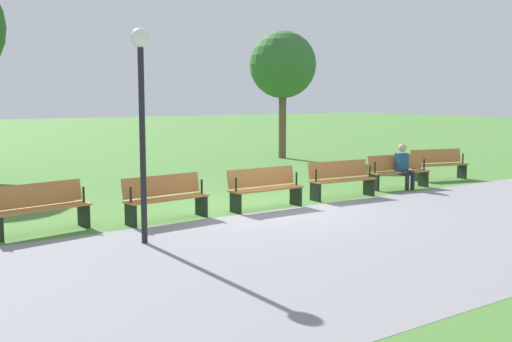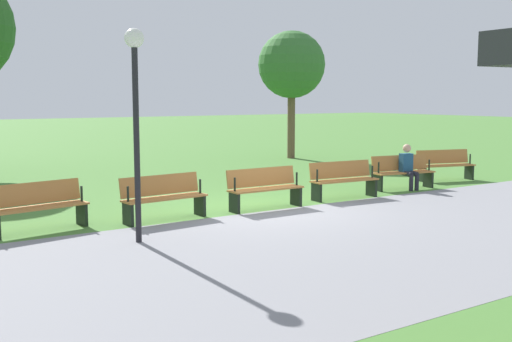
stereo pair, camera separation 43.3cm
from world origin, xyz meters
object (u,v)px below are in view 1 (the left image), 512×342
(bench_0, at_px, (438,164))
(bench_2, at_px, (341,179))
(bench_3, at_px, (265,187))
(bench_5, at_px, (41,207))
(bench_1, at_px, (398,171))
(tree_0, at_px, (283,65))
(bench_4, at_px, (165,197))
(person_seated, at_px, (404,165))
(lamp_post, at_px, (141,93))

(bench_0, xyz_separation_m, bench_2, (4.66, 0.81, 0.00))
(bench_3, height_order, bench_5, same)
(bench_2, bearing_deg, bench_3, 7.42)
(bench_0, bearing_deg, bench_3, 22.26)
(bench_3, bearing_deg, bench_2, -177.54)
(bench_1, height_order, tree_0, tree_0)
(bench_2, relative_size, bench_5, 0.99)
(bench_3, relative_size, bench_5, 0.97)
(bench_2, bearing_deg, bench_4, 4.95)
(bench_0, distance_m, bench_5, 11.74)
(bench_2, distance_m, bench_3, 2.37)
(person_seated, distance_m, lamp_post, 8.66)
(person_seated, bearing_deg, bench_1, -61.39)
(bench_3, bearing_deg, bench_5, -4.93)
(bench_0, height_order, bench_5, same)
(bench_4, xyz_separation_m, bench_5, (2.35, -0.30, 0.00))
(bench_4, bearing_deg, bench_3, 172.58)
(bench_2, height_order, bench_3, same)
(tree_0, xyz_separation_m, lamp_post, (10.72, 10.13, -1.16))
(bench_0, bearing_deg, bench_2, 24.72)
(lamp_post, bearing_deg, bench_2, -165.55)
(bench_3, relative_size, tree_0, 0.35)
(bench_1, relative_size, tree_0, 0.36)
(bench_1, distance_m, lamp_post, 8.68)
(lamp_post, bearing_deg, person_seated, -168.62)
(bench_1, relative_size, person_seated, 1.50)
(bench_5, bearing_deg, bench_1, 170.09)
(bench_1, bearing_deg, bench_0, -157.77)
(bench_2, height_order, bench_5, same)
(bench_4, bearing_deg, bench_1, 177.51)
(bench_3, distance_m, person_seated, 4.77)
(bench_3, height_order, lamp_post, lamp_post)
(bench_0, distance_m, bench_4, 9.42)
(bench_3, height_order, tree_0, tree_0)
(bench_0, xyz_separation_m, tree_0, (-0.17, -7.80, 3.20))
(bench_4, distance_m, lamp_post, 2.80)
(bench_0, distance_m, tree_0, 8.43)
(bench_3, distance_m, lamp_post, 4.31)
(bench_1, xyz_separation_m, bench_2, (2.35, 0.30, 0.00))
(bench_0, bearing_deg, person_seated, 31.12)
(person_seated, xyz_separation_m, lamp_post, (8.29, 1.67, 1.88))
(bench_1, bearing_deg, bench_5, 9.91)
(bench_5, xyz_separation_m, person_seated, (-9.47, 0.15, 0.16))
(bench_2, distance_m, bench_5, 7.08)
(bench_2, bearing_deg, tree_0, -114.36)
(bench_3, xyz_separation_m, person_seated, (-4.76, -0.25, 0.16))
(bench_2, xyz_separation_m, person_seated, (-2.40, -0.15, 0.16))
(person_seated, xyz_separation_m, tree_0, (-2.43, -8.46, 3.04))
(tree_0, bearing_deg, bench_4, 42.00)
(bench_3, distance_m, bench_5, 4.73)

